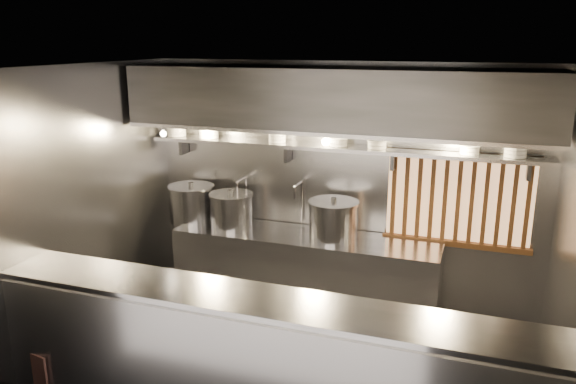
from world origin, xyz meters
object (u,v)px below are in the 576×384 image
Objects in this scene: pendant_bulb at (326,142)px; stock_pot_right at (333,220)px; stock_pot_mid at (231,210)px; stock_pot_left at (192,203)px; heat_lamp at (162,128)px.

pendant_bulb is 0.32× the size of stock_pot_right.
stock_pot_mid is 1.05× the size of stock_pot_right.
stock_pot_left is at bearing 174.68° from stock_pot_mid.
stock_pot_left is 1.77m from stock_pot_right.
stock_pot_left is 0.55m from stock_pot_mid.
stock_pot_right is at bearing -1.79° from stock_pot_left.
stock_pot_mid is (-1.10, -0.08, -0.86)m from pendant_bulb.
stock_pot_left is (0.15, 0.32, -0.95)m from heat_lamp.
heat_lamp reaches higher than stock_pot_right.
stock_pot_right is at bearing 7.97° from heat_lamp.
heat_lamp is 0.49× the size of stock_pot_left.
stock_pot_left is 1.15× the size of stock_pot_mid.
heat_lamp is at bearing -172.03° from stock_pot_right.
stock_pot_mid is (0.55, -0.05, -0.02)m from stock_pot_left.
pendant_bulb is 0.86m from stock_pot_right.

